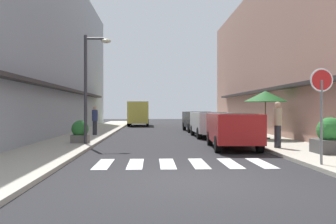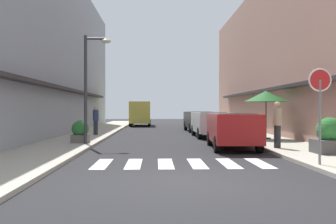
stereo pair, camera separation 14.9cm
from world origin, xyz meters
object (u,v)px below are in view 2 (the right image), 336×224
parked_car_near (233,127)px  pedestrian_walking_far (96,120)px  parked_car_mid (210,121)px  round_street_sign (320,91)px  delivery_van (140,112)px  street_lamp (90,77)px  planter_midblock (80,132)px  cafe_umbrella (266,96)px  planter_corner (330,137)px  parked_car_far (199,119)px  pedestrian_walking_near (277,123)px

parked_car_near → pedestrian_walking_far: size_ratio=2.58×
parked_car_mid → round_street_sign: size_ratio=1.65×
delivery_van → street_lamp: bearing=-93.9°
planter_midblock → pedestrian_walking_far: bearing=91.3°
cafe_umbrella → planter_midblock: (-9.11, -1.78, -1.68)m
round_street_sign → planter_corner: bearing=60.1°
round_street_sign → street_lamp: 9.94m
parked_car_far → round_street_sign: round_street_sign is taller
cafe_umbrella → planter_corner: bearing=-86.9°
round_street_sign → parked_car_mid: bearing=96.5°
cafe_umbrella → parked_car_mid: bearing=131.7°
cafe_umbrella → planter_corner: (0.35, -6.33, -1.61)m
planter_midblock → round_street_sign: bearing=-42.0°
parked_car_far → delivery_van: delivery_van is taller
delivery_van → cafe_umbrella: (7.15, -18.12, 0.89)m
parked_car_near → cafe_umbrella: 4.63m
pedestrian_walking_far → parked_car_mid: bearing=173.3°
pedestrian_walking_near → street_lamp: bearing=-108.4°
parked_car_mid → planter_midblock: (-6.62, -4.57, -0.31)m
parked_car_mid → pedestrian_walking_near: size_ratio=2.40×
parked_car_mid → round_street_sign: round_street_sign is taller
cafe_umbrella → street_lamp: bearing=-164.6°
parked_car_far → delivery_van: size_ratio=0.84×
planter_midblock → parked_car_near: bearing=-15.9°
parked_car_far → planter_corner: size_ratio=3.64×
pedestrian_walking_near → pedestrian_walking_far: (-8.35, 7.92, -0.07)m
parked_car_mid → delivery_van: 16.03m
parked_car_mid → pedestrian_walking_far: pedestrian_walking_far is taller
parked_car_mid → planter_midblock: parked_car_mid is taller
delivery_van → pedestrian_walking_near: size_ratio=2.97×
planter_midblock → pedestrian_walking_near: 8.68m
parked_car_near → street_lamp: bearing=167.9°
planter_corner → pedestrian_walking_near: pedestrian_walking_near is taller
parked_car_far → planter_corner: (2.83, -14.80, -0.24)m
delivery_van → pedestrian_walking_far: 14.83m
delivery_van → round_street_sign: round_street_sign is taller
delivery_van → planter_midblock: size_ratio=5.34×
planter_corner → pedestrian_walking_near: (-1.22, 1.85, 0.40)m
delivery_van → cafe_umbrella: cafe_umbrella is taller
delivery_van → planter_midblock: bearing=-95.6°
pedestrian_walking_near → pedestrian_walking_far: bearing=-136.5°
delivery_van → parked_car_far: bearing=-64.2°
pedestrian_walking_far → planter_corner: bearing=133.2°
round_street_sign → planter_corner: 3.34m
parked_car_near → pedestrian_walking_near: size_ratio=2.42×
planter_corner → pedestrian_walking_far: size_ratio=0.73×
street_lamp → pedestrian_walking_near: 8.21m
pedestrian_walking_near → planter_midblock: bearing=-111.1°
round_street_sign → planter_corner: (1.50, 2.60, -1.47)m
cafe_umbrella → planter_corner: size_ratio=1.98×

